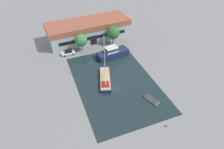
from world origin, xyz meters
TOP-DOWN VIEW (x-y plane):
  - ground_plane at (0.00, 0.00)m, footprint 440.00×440.00m
  - water_canal at (0.00, 0.00)m, footprint 20.98×32.66m
  - warehouse_building at (0.29, 27.10)m, footprint 30.41×12.23m
  - quay_tree_near_building at (-4.40, 19.59)m, footprint 4.18×4.18m
  - quay_tree_by_water at (7.18, 19.99)m, footprint 4.60×4.60m
  - parked_car at (-9.28, 18.71)m, footprint 4.36×1.84m
  - sailboat_moored at (-2.29, 1.88)m, footprint 5.77×11.65m
  - motor_cruiser at (4.09, 12.52)m, footprint 10.89×5.03m
  - small_dinghy at (5.99, -9.67)m, footprint 2.84×4.28m
  - mooring_bollard at (4.95, -17.83)m, footprint 0.30×0.30m

SIDE VIEW (x-z plane):
  - ground_plane at x=0.00m, z-range 0.00..0.00m
  - water_canal at x=0.00m, z-range 0.00..0.01m
  - small_dinghy at x=5.99m, z-range 0.01..0.61m
  - mooring_bollard at x=4.95m, z-range 0.02..0.63m
  - sailboat_moored at x=-2.29m, z-range -6.26..7.48m
  - parked_car at x=-9.28m, z-range -0.01..1.68m
  - motor_cruiser at x=4.09m, z-range -0.47..3.12m
  - warehouse_building at x=0.29m, z-range 0.04..6.80m
  - quay_tree_near_building at x=-4.40m, z-range 0.93..6.99m
  - quay_tree_by_water at x=7.18m, z-range 1.03..7.70m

